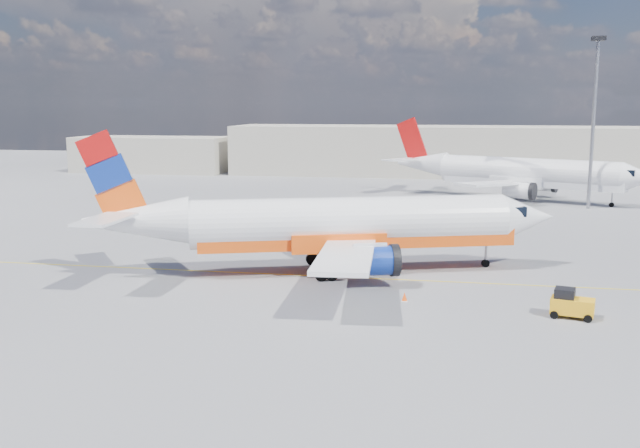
% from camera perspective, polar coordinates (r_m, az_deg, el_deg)
% --- Properties ---
extents(ground, '(240.00, 240.00, 0.00)m').
position_cam_1_polar(ground, '(45.74, 2.84, -5.23)').
color(ground, '#5E5E63').
rests_on(ground, ground).
extents(taxi_line, '(70.00, 0.15, 0.01)m').
position_cam_1_polar(taxi_line, '(48.62, 3.31, -4.32)').
color(taxi_line, yellow).
rests_on(taxi_line, ground).
extents(terminal_main, '(70.00, 14.00, 8.00)m').
position_cam_1_polar(terminal_main, '(119.09, 10.04, 5.78)').
color(terminal_main, '#ACA694').
rests_on(terminal_main, ground).
extents(terminal_annex, '(26.00, 10.00, 6.00)m').
position_cam_1_polar(terminal_annex, '(126.75, -13.32, 5.45)').
color(terminal_annex, '#ACA694').
rests_on(terminal_annex, ground).
extents(main_jet, '(33.38, 25.36, 10.13)m').
position_cam_1_polar(main_jet, '(49.54, 1.20, -0.06)').
color(main_jet, white).
rests_on(main_jet, ground).
extents(second_jet, '(32.20, 24.25, 9.93)m').
position_cam_1_polar(second_jet, '(90.35, 15.67, 3.94)').
color(second_jet, white).
rests_on(second_jet, ground).
extents(gse_tug, '(2.51, 1.89, 1.63)m').
position_cam_1_polar(gse_tug, '(41.97, 19.44, -6.06)').
color(gse_tug, black).
rests_on(gse_tug, ground).
extents(traffic_cone, '(0.39, 0.39, 0.54)m').
position_cam_1_polar(traffic_cone, '(43.22, 6.78, -5.81)').
color(traffic_cone, white).
rests_on(traffic_cone, ground).
extents(floodlight_mast, '(1.38, 1.38, 18.87)m').
position_cam_1_polar(floodlight_mast, '(84.91, 21.09, 8.73)').
color(floodlight_mast, gray).
rests_on(floodlight_mast, ground).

